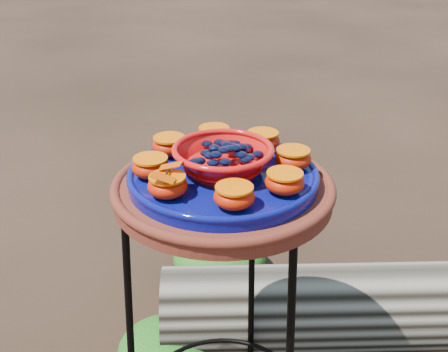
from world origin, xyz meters
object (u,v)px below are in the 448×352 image
(plant_stand, at_px, (223,334))
(driftwood_log, at_px, (401,307))
(red_bowl, at_px, (223,160))
(terracotta_saucer, at_px, (223,191))
(cobalt_plate, at_px, (223,178))

(plant_stand, relative_size, driftwood_log, 0.49)
(driftwood_log, bearing_deg, red_bowl, -125.60)
(red_bowl, height_order, driftwood_log, red_bowl)
(terracotta_saucer, distance_m, red_bowl, 0.07)
(plant_stand, distance_m, terracotta_saucer, 0.37)
(cobalt_plate, height_order, driftwood_log, cobalt_plate)
(plant_stand, height_order, terracotta_saucer, terracotta_saucer)
(plant_stand, bearing_deg, red_bowl, 0.00)
(cobalt_plate, relative_size, red_bowl, 2.00)
(terracotta_saucer, relative_size, cobalt_plate, 1.17)
(cobalt_plate, height_order, red_bowl, red_bowl)
(cobalt_plate, xyz_separation_m, driftwood_log, (0.37, 0.52, -0.61))
(red_bowl, distance_m, driftwood_log, 0.92)
(driftwood_log, bearing_deg, terracotta_saucer, -125.60)
(terracotta_saucer, bearing_deg, driftwood_log, 54.40)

